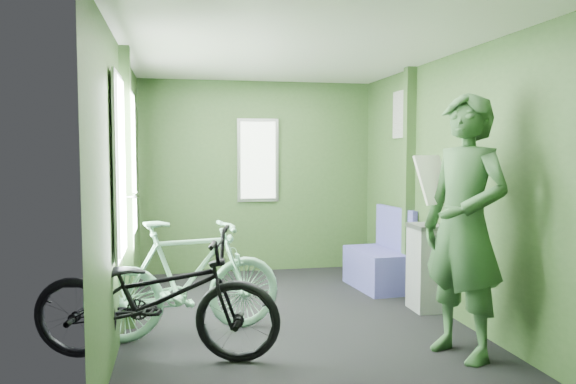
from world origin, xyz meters
The scene contains 6 objects.
room centered at (-0.04, 0.04, 1.44)m, with size 4.00×4.02×2.31m.
bicycle_black centered at (-1.12, -0.83, 0.00)m, with size 0.61×1.74×0.91m, color black.
bicycle_mint centered at (-0.90, -0.33, 0.00)m, with size 0.44×1.55×0.93m, color #84CBA3.
passenger centered at (1.02, -1.15, 0.93)m, with size 0.67×0.80×1.86m.
waste_box centered at (1.26, -0.01, 0.40)m, with size 0.23×0.33×0.79m, color gray.
bench_seat centered at (1.14, 0.86, 0.26)m, with size 0.53×0.86×0.86m.
Camera 1 is at (-0.96, -4.74, 1.46)m, focal length 35.00 mm.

